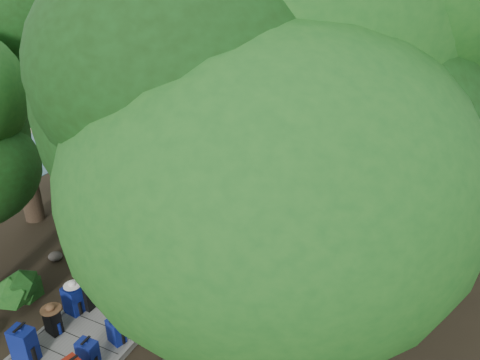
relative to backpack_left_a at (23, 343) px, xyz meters
The scene contains 47 objects.
ground 4.45m from the backpack_left_a, 82.13° to the left, with size 120.00×120.00×0.00m, color black.
sand_beach 20.39m from the backpack_left_a, 88.30° to the left, with size 40.00×22.00×0.02m, color tan.
water_bay 43.00m from the backpack_left_a, 136.91° to the left, with size 50.00×60.00×0.02m, color #2B5159.
distant_hill 65.54m from the backpack_left_a, 126.95° to the left, with size 32.00×16.00×12.00m, color black.
boardwalk 5.43m from the backpack_left_a, 83.58° to the left, with size 2.00×12.00×0.12m, color slate.
backpack_left_a is the anchor object (origin of this frame).
backpack_left_b 0.80m from the backpack_left_a, 96.28° to the left, with size 0.34×0.24×0.62m, color black, non-canonical shape.
backpack_left_c 1.43m from the backpack_left_a, 95.82° to the left, with size 0.38×0.27×0.71m, color navy, non-canonical shape.
backpack_left_d 2.18m from the backpack_left_a, 92.96° to the left, with size 0.38×0.28×0.58m, color navy, non-canonical shape.
backpack_right_b 1.27m from the backpack_left_a, 18.75° to the left, with size 0.37×0.26×0.67m, color navy, non-canonical shape.
backpack_right_c 1.70m from the backpack_left_a, 42.43° to the left, with size 0.34×0.24×0.59m, color navy, non-canonical shape.
backpack_right_d 2.27m from the backpack_left_a, 55.84° to the left, with size 0.37×0.27×0.57m, color #353714, non-canonical shape.
duffel_right_khaki 2.46m from the backpack_left_a, 57.46° to the left, with size 0.35×0.52×0.35m, color brown, non-canonical shape.
duffel_right_black 3.22m from the backpack_left_a, 67.67° to the left, with size 0.42×0.67×0.42m, color black, non-canonical shape.
suitcase_on_boardwalk 1.66m from the backpack_left_a, 91.11° to the left, with size 0.41×0.22×0.63m, color black, non-canonical shape.
lone_suitcase_on_sand 12.38m from the backpack_left_a, 85.96° to the left, with size 0.46×0.26×0.72m, color black, non-canonical shape.
hat_brown 0.82m from the backpack_left_a, 93.46° to the left, with size 0.42×0.42×0.13m, color #51351E, non-canonical shape.
hat_white 1.50m from the backpack_left_a, 94.24° to the left, with size 0.38×0.38×0.13m, color silver, non-canonical shape.
kayak 14.64m from the backpack_left_a, 98.28° to the left, with size 0.74×3.36×0.34m, color #A00D17.
sun_lounger 14.23m from the backpack_left_a, 73.26° to the left, with size 0.63×1.94×0.63m, color silver, non-canonical shape.
tree_right_a 5.36m from the backpack_left_a, ahead, with size 4.82×4.82×8.04m, color black, non-canonical shape.
tree_right_b 7.15m from the backpack_left_a, 28.84° to the left, with size 5.47×5.47×9.77m, color black, non-canonical shape.
tree_right_c 8.32m from the backpack_left_a, 60.62° to the left, with size 4.62×4.62×7.99m, color black, non-canonical shape.
tree_right_d 11.57m from the backpack_left_a, 56.23° to the left, with size 5.25×5.25×9.62m, color black, non-canonical shape.
tree_right_e 12.67m from the backpack_left_a, 68.14° to the left, with size 5.55×5.55×9.99m, color black, non-canonical shape.
tree_left_b 6.84m from the backpack_left_a, 136.12° to the left, with size 4.43×4.43×7.98m, color black, non-canonical shape.
tree_left_c 9.46m from the backpack_left_a, 111.66° to the left, with size 5.00×5.00×8.70m, color black, non-canonical shape.
tree_back_a 19.31m from the backpack_left_a, 92.19° to the left, with size 4.99×4.99×8.63m, color black, non-canonical shape.
tree_back_b 20.55m from the backpack_left_a, 82.64° to the left, with size 5.32×5.32×9.51m, color black, non-canonical shape.
tree_back_c 21.26m from the backpack_left_a, 75.75° to the left, with size 5.32×5.32×9.57m, color black, non-canonical shape.
tree_back_d 19.48m from the backpack_left_a, 105.04° to the left, with size 5.29×5.29×8.82m, color black, non-canonical shape.
palm_right_a 11.81m from the backpack_left_a, 70.21° to the left, with size 4.36×4.36×7.43m, color #14380F, non-canonical shape.
palm_right_b 16.89m from the backpack_left_a, 69.07° to the left, with size 4.77×4.77×9.22m, color #14380F, non-canonical shape.
palm_right_c 16.75m from the backpack_left_a, 80.88° to the left, with size 4.62×4.62×7.35m, color #14380F, non-canonical shape.
palm_left_a 12.31m from the backpack_left_a, 109.78° to the left, with size 4.72×4.72×7.52m, color #14380F, non-canonical shape.
rock_left_b 3.54m from the backpack_left_a, 127.22° to the left, with size 0.38×0.34×0.21m, color #4C473F, non-canonical shape.
rock_left_c 4.91m from the backpack_left_a, 98.25° to the left, with size 0.51×0.46×0.28m, color #4C473F, non-canonical shape.
rock_left_d 7.92m from the backpack_left_a, 103.81° to the left, with size 0.32×0.29×0.18m, color #4C473F, non-canonical shape.
rock_right_b 4.44m from the backpack_left_a, 50.27° to the left, with size 0.42×0.38×0.23m, color #4C473F, non-canonical shape.
rock_right_c 6.47m from the backpack_left_a, 72.73° to the left, with size 0.35×0.31×0.19m, color #4C473F, non-canonical shape.
rock_right_d 8.97m from the backpack_left_a, 69.68° to the left, with size 0.64×0.57×0.35m, color #4C473F, non-canonical shape.
shrub_left_a 1.92m from the backpack_left_a, 143.56° to the left, with size 1.08×1.08×0.97m, color #174F17, non-canonical shape.
shrub_left_b 5.42m from the backpack_left_a, 107.87° to the left, with size 0.79×0.79×0.71m, color #174F17, non-canonical shape.
shrub_left_c 8.84m from the backpack_left_a, 103.57° to the left, with size 1.02×1.02×0.92m, color #174F17, non-canonical shape.
shrub_right_a 3.15m from the backpack_left_a, 31.46° to the left, with size 0.97×0.97×0.87m, color #174F17, non-canonical shape.
shrub_right_b 7.24m from the backpack_left_a, 62.46° to the left, with size 1.23×1.23×1.10m, color #174F17, non-canonical shape.
shrub_right_c 10.45m from the backpack_left_a, 77.05° to the left, with size 0.94×0.94×0.84m, color #174F17, non-canonical shape.
Camera 1 is at (6.00, -8.53, 7.24)m, focal length 35.00 mm.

